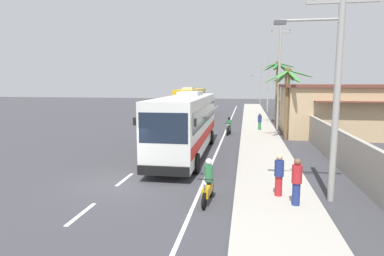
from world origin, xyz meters
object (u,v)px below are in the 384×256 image
object	(u,v)px
pedestrian_far_walk	(260,121)
utility_pole_mid	(279,74)
pedestrian_near_kerb	(297,181)
palm_third	(277,80)
pedestrian_midwalk	(279,174)
motorcycle_beside_bus	(229,127)
motorcycle_trailing	(208,185)
coach_bus_foreground	(187,122)
utility_pole_nearest	(336,73)
palm_nearest	(286,88)
utility_pole_distant	(260,82)
palm_second	(287,87)
roadside_building	(354,110)
utility_pole_far	(268,85)
coach_bus_far_lane	(191,101)

from	to	relation	value
pedestrian_far_walk	utility_pole_mid	size ratio (longest dim) A/B	0.15
utility_pole_mid	pedestrian_near_kerb	bearing A→B (deg)	-93.34
pedestrian_far_walk	palm_third	bearing A→B (deg)	21.18
pedestrian_midwalk	palm_third	bearing A→B (deg)	26.14
motorcycle_beside_bus	palm_third	distance (m)	10.09
motorcycle_trailing	utility_pole_mid	bearing A→B (deg)	77.72
coach_bus_foreground	utility_pole_nearest	bearing A→B (deg)	-46.05
palm_nearest	utility_pole_mid	bearing A→B (deg)	-99.54
motorcycle_beside_bus	utility_pole_distant	size ratio (longest dim) A/B	0.23
pedestrian_midwalk	utility_pole_nearest	bearing A→B (deg)	-54.62
pedestrian_near_kerb	palm_second	xyz separation A→B (m)	(1.31, 14.74, 3.14)
utility_pole_nearest	palm_second	size ratio (longest dim) A/B	1.60
pedestrian_midwalk	utility_pole_distant	xyz separation A→B (m)	(1.56, 58.23, 3.65)
palm_third	pedestrian_far_walk	bearing A→B (deg)	-109.87
roadside_building	utility_pole_nearest	bearing A→B (deg)	-109.48
motorcycle_trailing	palm_third	distance (m)	25.14
palm_nearest	roadside_building	world-z (taller)	palm_nearest
utility_pole_nearest	palm_second	world-z (taller)	utility_pole_nearest
pedestrian_near_kerb	utility_pole_nearest	world-z (taller)	utility_pole_nearest
palm_nearest	utility_pole_nearest	bearing A→B (deg)	-93.37
pedestrian_far_walk	palm_nearest	bearing A→B (deg)	25.35
motorcycle_trailing	palm_third	xyz separation A→B (m)	(4.64, 24.35, 4.17)
coach_bus_foreground	utility_pole_far	bearing A→B (deg)	77.55
coach_bus_foreground	palm_second	bearing A→B (deg)	43.64
palm_second	palm_nearest	bearing A→B (deg)	83.84
utility_pole_nearest	palm_third	distance (m)	23.46
pedestrian_midwalk	palm_third	distance (m)	24.00
utility_pole_mid	palm_second	world-z (taller)	utility_pole_mid
motorcycle_beside_bus	coach_bus_foreground	bearing A→B (deg)	-104.78
pedestrian_midwalk	pedestrian_far_walk	bearing A→B (deg)	30.94
pedestrian_midwalk	palm_second	distance (m)	14.32
coach_bus_far_lane	motorcycle_beside_bus	size ratio (longest dim) A/B	5.83
motorcycle_trailing	utility_pole_mid	world-z (taller)	utility_pole_mid
coach_bus_foreground	palm_second	xyz separation A→B (m)	(6.85, 6.53, 2.12)
utility_pole_mid	palm_nearest	bearing A→B (deg)	80.46
motorcycle_beside_bus	utility_pole_far	world-z (taller)	utility_pole_far
motorcycle_beside_bus	palm_nearest	world-z (taller)	palm_nearest
utility_pole_distant	roadside_building	bearing A→B (deg)	-81.14
utility_pole_nearest	utility_pole_mid	world-z (taller)	utility_pole_mid
coach_bus_far_lane	palm_nearest	size ratio (longest dim) A/B	2.01
motorcycle_trailing	palm_third	size ratio (longest dim) A/B	0.29
coach_bus_far_lane	pedestrian_far_walk	distance (m)	15.59
coach_bus_foreground	palm_nearest	distance (m)	25.87
coach_bus_far_lane	palm_nearest	world-z (taller)	palm_nearest
motorcycle_trailing	pedestrian_midwalk	world-z (taller)	pedestrian_midwalk
utility_pole_nearest	palm_nearest	xyz separation A→B (m)	(1.85, 31.44, -1.01)
pedestrian_midwalk	motorcycle_trailing	bearing A→B (deg)	136.34
pedestrian_midwalk	palm_third	size ratio (longest dim) A/B	0.24
utility_pole_distant	palm_nearest	bearing A→B (deg)	-85.29
palm_nearest	utility_pole_distant	bearing A→B (deg)	94.71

